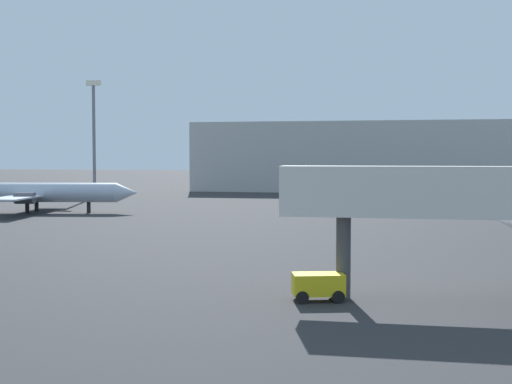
% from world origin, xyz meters
% --- Properties ---
extents(airplane_distant, '(23.85, 19.21, 7.60)m').
position_xyz_m(airplane_distant, '(-39.16, 65.06, 2.42)').
color(airplane_distant, '#B2BCCC').
rests_on(airplane_distant, ground_plane).
extents(baggage_cart, '(2.66, 1.92, 1.30)m').
position_xyz_m(baggage_cart, '(-0.64, 21.48, 0.76)').
color(baggage_cart, gold).
rests_on(baggage_cart, ground_plane).
extents(light_mast_left, '(2.40, 0.50, 18.87)m').
position_xyz_m(light_mast_left, '(-44.71, 93.40, 10.69)').
color(light_mast_left, slate).
rests_on(light_mast_left, ground_plane).
extents(terminal_building, '(64.32, 18.43, 13.15)m').
position_xyz_m(terminal_building, '(-3.16, 124.37, 6.57)').
color(terminal_building, '#B7B7B2').
rests_on(terminal_building, ground_plane).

